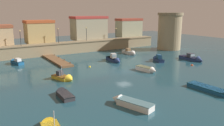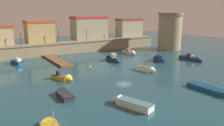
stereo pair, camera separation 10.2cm
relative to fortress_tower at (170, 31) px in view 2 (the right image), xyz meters
The scene contains 21 objects.
ground_plane 30.10m from the fortress_tower, 151.58° to the right, with size 132.68×132.68×0.00m, color #1E4756.
quay_wall 28.02m from the fortress_tower, 159.83° to the left, with size 52.43×3.40×2.99m.
old_town_backdrop 28.15m from the fortress_tower, 151.38° to the left, with size 47.81×5.22×6.85m.
fortress_tower is the anchor object (origin of this frame).
pier_dock 34.27m from the fortress_tower, behind, with size 2.52×13.81×0.70m.
quay_lamp_0 40.79m from the fortress_tower, 166.43° to the left, with size 0.32×0.32×3.67m.
quay_lamp_1 31.86m from the fortress_tower, 162.52° to the left, with size 0.32×0.32×3.78m.
quay_lamp_2 24.27m from the fortress_tower, 156.78° to the left, with size 0.32×0.32×3.74m.
quay_lamp_3 15.76m from the fortress_tower, 142.60° to the left, with size 0.32×0.32×3.14m.
moored_boat_0 37.79m from the fortress_tower, 125.74° to the right, with size 2.04×7.42×1.70m.
moored_boat_1 40.03m from the fortress_tower, 160.44° to the right, with size 2.98×4.67×2.78m.
moored_boat_2 42.48m from the fortress_tower, behind, with size 2.53×4.48×1.56m.
moored_boat_3 28.15m from the fortress_tower, 143.74° to the right, with size 2.00×4.59×1.35m.
moored_boat_4 45.22m from the fortress_tower, 153.33° to the right, with size 1.52×4.33×1.35m.
moored_boat_5 44.45m from the fortress_tower, 141.65° to the right, with size 3.18×5.84×1.37m.
moored_boat_6 24.19m from the fortress_tower, 165.74° to the right, with size 2.05×5.49×2.12m.
moored_boat_7 15.44m from the fortress_tower, behind, with size 1.98×5.38×1.84m.
moored_boat_8 18.27m from the fortress_tower, 143.63° to the right, with size 2.91×4.90×1.80m.
moored_boat_11 16.82m from the fortress_tower, 115.85° to the right, with size 2.17×6.39×2.11m.
mooring_buoy_0 21.65m from the fortress_tower, 122.64° to the right, with size 0.52×0.52×0.52m, color #EA4C19.
mooring_buoy_1 31.41m from the fortress_tower, 165.80° to the right, with size 0.47×0.47×0.47m, color yellow.
Camera 2 is at (-23.63, -33.67, 11.00)m, focal length 36.40 mm.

